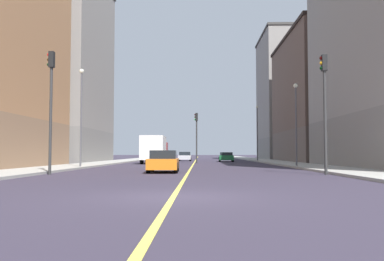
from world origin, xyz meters
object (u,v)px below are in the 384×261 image
(car_orange, at_px, (163,162))
(car_green, at_px, (226,157))
(car_blue, at_px, (171,156))
(traffic_light_right_near, at_px, (51,96))
(street_lamp_right_near, at_px, (81,108))
(building_left_far, at_px, (292,97))
(building_right_midblock, at_px, (58,67))
(box_truck, at_px, (154,149))
(building_left_mid, at_px, (327,99))
(street_lamp_left_far, at_px, (257,127))
(traffic_light_left_near, at_px, (324,98))
(car_silver, at_px, (185,157))
(traffic_light_median_far, at_px, (196,131))
(street_lamp_left_near, at_px, (296,115))

(car_orange, relative_size, car_green, 0.99)
(car_blue, xyz_separation_m, car_green, (8.87, -20.00, -0.02))
(traffic_light_right_near, height_order, street_lamp_right_near, street_lamp_right_near)
(building_left_far, xyz_separation_m, street_lamp_right_near, (-25.79, -42.28, -6.43))
(building_right_midblock, height_order, box_truck, building_right_midblock)
(box_truck, bearing_deg, car_blue, 90.58)
(building_left_mid, height_order, car_blue, building_left_mid)
(street_lamp_left_far, bearing_deg, traffic_light_left_near, -91.67)
(street_lamp_right_near, height_order, car_silver, street_lamp_right_near)
(building_left_far, relative_size, traffic_light_right_near, 3.24)
(traffic_light_right_near, xyz_separation_m, street_lamp_right_near, (-0.99, 9.38, 0.36))
(building_left_far, height_order, car_silver, building_left_far)
(traffic_light_median_far, bearing_deg, street_lamp_left_near, -57.92)
(street_lamp_left_far, relative_size, car_orange, 1.87)
(street_lamp_left_far, distance_m, car_green, 6.12)
(street_lamp_left_near, bearing_deg, traffic_light_right_near, -145.02)
(traffic_light_median_far, distance_m, car_silver, 14.07)
(building_left_mid, distance_m, traffic_light_left_near, 32.80)
(car_green, bearing_deg, traffic_light_right_near, -109.44)
(traffic_light_left_near, bearing_deg, car_blue, 102.88)
(traffic_light_right_near, xyz_separation_m, car_silver, (6.09, 38.24, -3.75))
(traffic_light_left_near, bearing_deg, car_green, 95.75)
(traffic_light_median_far, distance_m, car_blue, 29.52)
(street_lamp_right_near, bearing_deg, traffic_light_right_near, -84.01)
(traffic_light_median_far, bearing_deg, building_left_far, 58.02)
(traffic_light_left_near, xyz_separation_m, car_green, (-3.38, 33.57, -3.62))
(street_lamp_right_near, bearing_deg, car_orange, -43.19)
(building_left_far, relative_size, box_truck, 3.22)
(car_silver, bearing_deg, street_lamp_left_near, -69.30)
(street_lamp_left_near, bearing_deg, traffic_light_median_far, 122.08)
(street_lamp_left_near, distance_m, car_silver, 28.96)
(traffic_light_median_far, height_order, street_lamp_left_far, street_lamp_left_far)
(traffic_light_median_far, distance_m, box_truck, 5.36)
(street_lamp_left_near, xyz_separation_m, street_lamp_right_near, (-17.23, -1.98, 0.47))
(building_left_far, relative_size, street_lamp_right_near, 2.92)
(car_green, bearing_deg, street_lamp_left_near, -78.81)
(street_lamp_left_near, xyz_separation_m, street_lamp_left_far, (0.00, 23.44, 0.42))
(building_right_midblock, xyz_separation_m, traffic_light_left_near, (24.77, -28.56, -7.68))
(traffic_light_right_near, relative_size, street_lamp_left_near, 1.02)
(building_left_far, distance_m, traffic_light_left_near, 53.00)
(building_left_far, bearing_deg, traffic_light_left_near, -100.50)
(building_left_mid, relative_size, car_silver, 5.14)
(street_lamp_left_far, relative_size, car_blue, 1.76)
(building_left_mid, distance_m, building_left_far, 20.76)
(building_right_midblock, distance_m, car_green, 24.71)
(traffic_light_left_near, distance_m, car_silver, 39.48)
(building_left_mid, bearing_deg, street_lamp_right_near, -139.87)
(street_lamp_left_far, xyz_separation_m, car_green, (-4.39, -1.23, -4.08))
(traffic_light_left_near, relative_size, car_green, 1.63)
(building_right_midblock, bearing_deg, traffic_light_right_near, -71.52)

